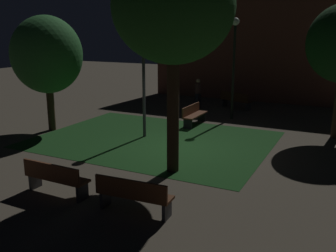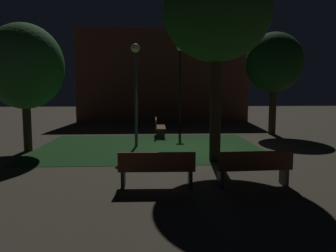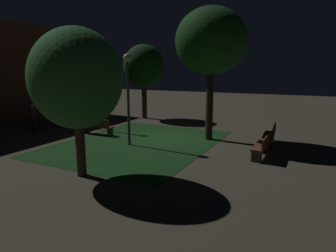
% 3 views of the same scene
% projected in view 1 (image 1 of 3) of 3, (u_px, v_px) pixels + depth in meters
% --- Properties ---
extents(ground_plane, '(60.00, 60.00, 0.00)m').
position_uv_depth(ground_plane, '(180.00, 148.00, 13.68)').
color(ground_plane, '#4C4438').
extents(grass_lawn, '(8.73, 6.65, 0.01)m').
position_uv_depth(grass_lawn, '(154.00, 139.00, 14.72)').
color(grass_lawn, '#194219').
rests_on(grass_lawn, ground).
extents(bench_by_lamp, '(1.81, 0.51, 0.88)m').
position_uv_depth(bench_by_lamp, '(55.00, 177.00, 9.67)').
color(bench_by_lamp, brown).
rests_on(bench_by_lamp, ground).
extents(bench_front_right, '(1.83, 0.59, 0.88)m').
position_uv_depth(bench_front_right, '(133.00, 194.00, 8.67)').
color(bench_front_right, '#512D19').
rests_on(bench_front_right, ground).
extents(bench_path_side, '(0.49, 1.80, 0.88)m').
position_uv_depth(bench_path_side, '(194.00, 114.00, 16.92)').
color(bench_path_side, brown).
rests_on(bench_path_side, ground).
extents(bench_back_row, '(1.85, 1.12, 0.88)m').
position_uv_depth(bench_back_row, '(235.00, 100.00, 20.42)').
color(bench_back_row, '#422314').
rests_on(bench_back_row, ground).
extents(tree_back_right, '(3.37, 3.37, 6.28)m').
position_uv_depth(tree_back_right, '(173.00, 8.00, 10.30)').
color(tree_back_right, '#2D2116').
rests_on(tree_back_right, ground).
extents(tree_tall_center, '(2.85, 2.85, 4.70)m').
position_uv_depth(tree_tall_center, '(47.00, 55.00, 15.39)').
color(tree_tall_center, '#423021').
rests_on(tree_tall_center, ground).
extents(lamp_post_near_wall, '(0.36, 0.36, 4.65)m').
position_uv_depth(lamp_post_near_wall, '(234.00, 52.00, 17.36)').
color(lamp_post_near_wall, black).
rests_on(lamp_post_near_wall, ground).
extents(lamp_post_plaza_east, '(0.36, 0.36, 4.10)m').
position_uv_depth(lamp_post_plaza_east, '(144.00, 65.00, 14.44)').
color(lamp_post_plaza_east, '#333338').
rests_on(lamp_post_plaza_east, ground).
extents(pedestrian, '(0.32, 0.32, 1.61)m').
position_uv_depth(pedestrian, '(198.00, 93.00, 20.26)').
color(pedestrian, black).
rests_on(pedestrian, ground).
extents(building_wall_backdrop, '(11.85, 0.80, 6.36)m').
position_uv_depth(building_wall_backdrop, '(250.00, 46.00, 22.35)').
color(building_wall_backdrop, brown).
rests_on(building_wall_backdrop, ground).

